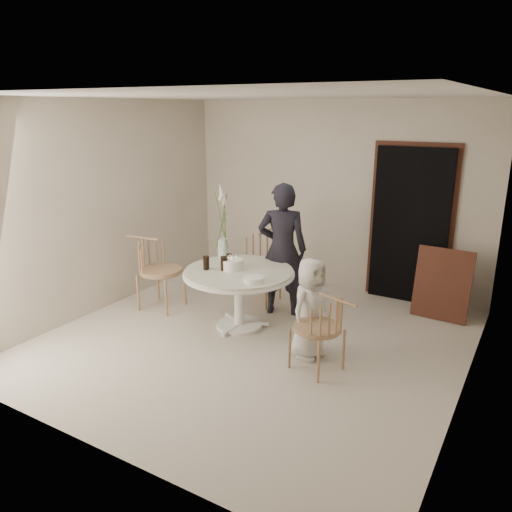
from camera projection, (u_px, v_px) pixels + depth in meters
The scene contains 18 objects.
ground at pixel (253, 341), 5.76m from camera, with size 4.50×4.50×0.00m, color beige.
room_shell at pixel (253, 202), 5.29m from camera, with size 4.50×4.50×4.50m.
doorway at pixel (410, 226), 6.70m from camera, with size 1.00×0.10×2.10m, color black.
door_trim at pixel (411, 221), 6.72m from camera, with size 1.12×0.03×2.22m, color #52231C.
table at pixel (239, 279), 5.96m from camera, with size 1.33×1.33×0.73m.
picture_frame at pixel (442, 284), 6.26m from camera, with size 0.68×0.05×0.91m, color #52231C.
chair_far at pixel (263, 255), 6.86m from camera, with size 0.57×0.61×0.98m.
chair_right at pixel (327, 323), 4.91m from camera, with size 0.59×0.56×0.85m.
chair_left at pixel (152, 262), 6.59m from camera, with size 0.61×0.57×0.96m.
girl at pixel (282, 250), 6.32m from camera, with size 0.62×0.41×1.71m, color black.
boy at pixel (310, 308), 5.26m from camera, with size 0.54×0.35×1.10m, color silver.
birthday_cake at pixel (232, 264), 5.94m from camera, with size 0.26×0.26×0.17m.
cola_tumbler_a at pixel (206, 263), 5.93m from camera, with size 0.08×0.08×0.16m, color black.
cola_tumbler_b at pixel (224, 263), 5.89m from camera, with size 0.08×0.08×0.17m, color black.
cola_tumbler_c at pixel (229, 260), 6.06m from camera, with size 0.07×0.07×0.15m, color black.
cola_tumbler_d at pixel (225, 264), 5.90m from camera, with size 0.07×0.07×0.14m, color black.
plate_stack at pixel (254, 279), 5.52m from camera, with size 0.23×0.23×0.06m, color white.
flower_vase at pixel (223, 232), 6.31m from camera, with size 0.14×0.14×0.96m.
Camera 1 is at (2.69, -4.49, 2.59)m, focal length 35.00 mm.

